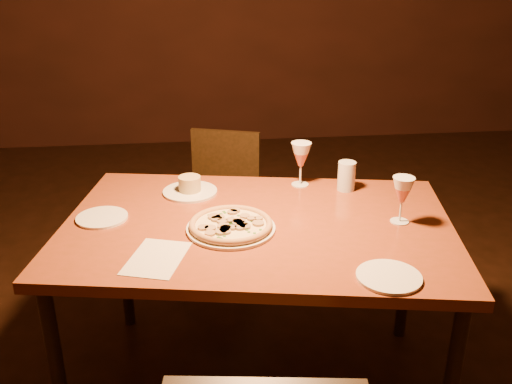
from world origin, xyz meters
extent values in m
cube|color=brown|center=(-0.27, 0.14, 0.75)|extent=(1.58, 1.16, 0.04)
cylinder|color=black|center=(-0.98, -0.14, 0.36)|extent=(0.05, 0.05, 0.73)
cylinder|color=black|center=(-0.84, 0.65, 0.36)|extent=(0.05, 0.05, 0.73)
cylinder|color=black|center=(0.45, 0.41, 0.36)|extent=(0.05, 0.05, 0.73)
cube|color=black|center=(-0.38, 1.06, 0.41)|extent=(0.48, 0.48, 0.04)
cube|color=black|center=(-0.32, 1.23, 0.61)|extent=(0.37, 0.15, 0.37)
cylinder|color=black|center=(-0.57, 0.96, 0.20)|extent=(0.03, 0.03, 0.39)
cylinder|color=black|center=(-0.48, 1.25, 0.20)|extent=(0.03, 0.03, 0.39)
cylinder|color=black|center=(-0.28, 0.86, 0.20)|extent=(0.03, 0.03, 0.39)
cylinder|color=black|center=(-0.18, 1.16, 0.20)|extent=(0.03, 0.03, 0.39)
cylinder|color=silver|center=(-0.37, 0.09, 0.77)|extent=(0.32, 0.32, 0.01)
cylinder|color=beige|center=(-0.37, 0.09, 0.79)|extent=(0.29, 0.29, 0.01)
torus|color=tan|center=(-0.37, 0.09, 0.79)|extent=(0.30, 0.30, 0.02)
cylinder|color=silver|center=(-0.51, 0.45, 0.77)|extent=(0.23, 0.23, 0.01)
cylinder|color=tan|center=(-0.51, 0.45, 0.81)|extent=(0.09, 0.09, 0.06)
cylinder|color=silver|center=(0.14, 0.41, 0.83)|extent=(0.07, 0.07, 0.12)
cylinder|color=silver|center=(-0.85, 0.24, 0.77)|extent=(0.19, 0.19, 0.01)
cylinder|color=silver|center=(0.09, -0.29, 0.77)|extent=(0.20, 0.20, 0.01)
cube|color=beige|center=(-0.63, -0.09, 0.77)|extent=(0.24, 0.29, 0.00)
camera|label=1|loc=(-0.48, -1.74, 1.71)|focal=40.00mm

